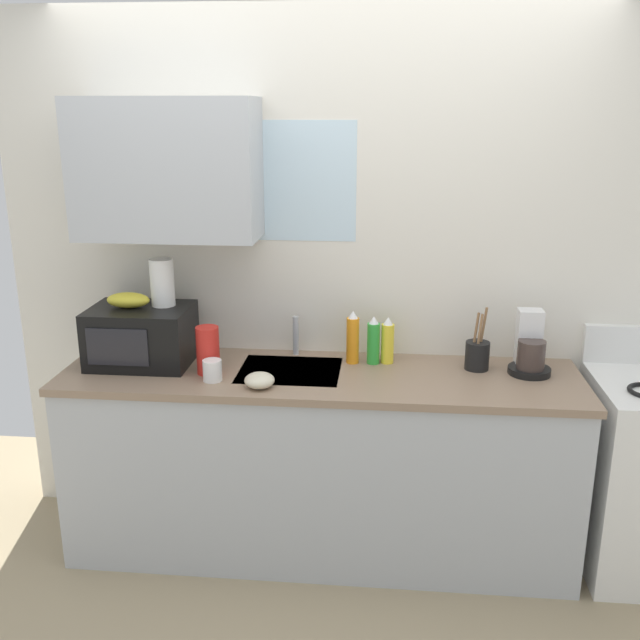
{
  "coord_description": "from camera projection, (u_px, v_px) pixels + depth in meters",
  "views": [
    {
      "loc": [
        0.29,
        -3.0,
        2.05
      ],
      "look_at": [
        0.0,
        0.0,
        1.15
      ],
      "focal_mm": 39.9,
      "sensor_mm": 36.0,
      "label": 1
    }
  ],
  "objects": [
    {
      "name": "small_bowl",
      "position": [
        259.0,
        380.0,
        3.04
      ],
      "size": [
        0.13,
        0.13,
        0.06
      ],
      "primitive_type": "ellipsoid",
      "color": "beige",
      "rests_on": "counter_unit"
    },
    {
      "name": "counter_unit",
      "position": [
        319.0,
        460.0,
        3.35
      ],
      "size": [
        2.35,
        0.63,
        0.9
      ],
      "color": "#B2B7BC",
      "rests_on": "ground"
    },
    {
      "name": "kitchen_wall_assembly",
      "position": [
        301.0,
        261.0,
        3.4
      ],
      "size": [
        3.12,
        0.42,
        2.5
      ],
      "color": "silver",
      "rests_on": "ground"
    },
    {
      "name": "microwave",
      "position": [
        141.0,
        336.0,
        3.31
      ],
      "size": [
        0.46,
        0.35,
        0.27
      ],
      "color": "black",
      "rests_on": "counter_unit"
    },
    {
      "name": "paper_towel_roll",
      "position": [
        162.0,
        282.0,
        3.27
      ],
      "size": [
        0.11,
        0.11,
        0.22
      ],
      "primitive_type": "cylinder",
      "color": "white",
      "rests_on": "microwave"
    },
    {
      "name": "cereal_canister",
      "position": [
        208.0,
        350.0,
        3.19
      ],
      "size": [
        0.1,
        0.1,
        0.22
      ],
      "primitive_type": "cylinder",
      "color": "red",
      "rests_on": "counter_unit"
    },
    {
      "name": "coffee_maker",
      "position": [
        530.0,
        350.0,
        3.21
      ],
      "size": [
        0.19,
        0.21,
        0.28
      ],
      "color": "black",
      "rests_on": "counter_unit"
    },
    {
      "name": "dish_soap_bottle_yellow",
      "position": [
        388.0,
        341.0,
        3.32
      ],
      "size": [
        0.06,
        0.06,
        0.22
      ],
      "color": "yellow",
      "rests_on": "counter_unit"
    },
    {
      "name": "dish_soap_bottle_green",
      "position": [
        373.0,
        341.0,
        3.31
      ],
      "size": [
        0.06,
        0.06,
        0.23
      ],
      "color": "green",
      "rests_on": "counter_unit"
    },
    {
      "name": "utensil_crock",
      "position": [
        477.0,
        354.0,
        3.25
      ],
      "size": [
        0.11,
        0.11,
        0.29
      ],
      "color": "black",
      "rests_on": "counter_unit"
    },
    {
      "name": "sink_faucet",
      "position": [
        296.0,
        336.0,
        3.43
      ],
      "size": [
        0.03,
        0.03,
        0.19
      ],
      "primitive_type": "cylinder",
      "color": "#B2B5BA",
      "rests_on": "counter_unit"
    },
    {
      "name": "banana_bunch",
      "position": [
        128.0,
        300.0,
        3.26
      ],
      "size": [
        0.2,
        0.11,
        0.07
      ],
      "primitive_type": "ellipsoid",
      "color": "gold",
      "rests_on": "microwave"
    },
    {
      "name": "mug_white",
      "position": [
        212.0,
        370.0,
        3.12
      ],
      "size": [
        0.08,
        0.08,
        0.09
      ],
      "primitive_type": "cylinder",
      "color": "white",
      "rests_on": "counter_unit"
    },
    {
      "name": "dish_soap_bottle_orange",
      "position": [
        353.0,
        338.0,
        3.32
      ],
      "size": [
        0.06,
        0.06,
        0.25
      ],
      "color": "orange",
      "rests_on": "counter_unit"
    }
  ]
}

